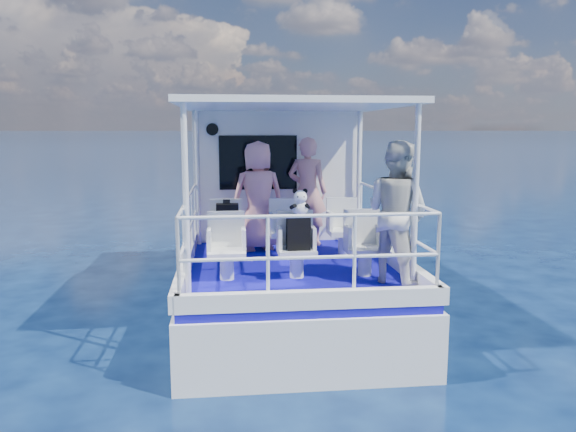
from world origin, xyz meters
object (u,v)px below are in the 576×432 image
object	(u,v)px
passenger_port_fwd	(258,196)
backpack_center	(298,232)
passenger_stbd_aft	(397,212)
panda	(300,202)

from	to	relation	value
passenger_port_fwd	backpack_center	world-z (taller)	passenger_port_fwd
passenger_stbd_aft	backpack_center	xyz separation A→B (m)	(-1.20, 0.28, -0.28)
backpack_center	passenger_stbd_aft	bearing A→B (deg)	-13.23
passenger_stbd_aft	panda	bearing A→B (deg)	41.69
passenger_port_fwd	panda	bearing A→B (deg)	90.99
passenger_port_fwd	panda	world-z (taller)	passenger_port_fwd
backpack_center	panda	distance (m)	0.39
passenger_stbd_aft	backpack_center	distance (m)	1.26
passenger_port_fwd	passenger_stbd_aft	distance (m)	2.63
passenger_stbd_aft	backpack_center	size ratio (longest dim) A/B	3.96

